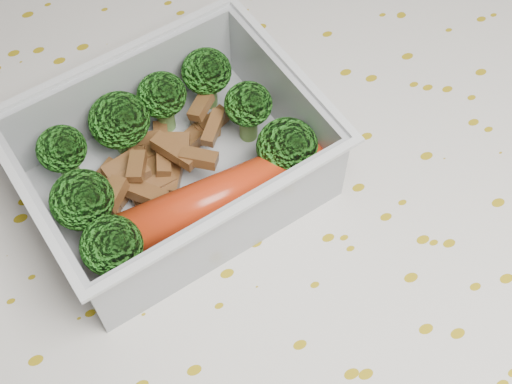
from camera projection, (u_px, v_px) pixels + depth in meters
name	position (u px, v px, depth m)	size (l,w,h in m)	color
dining_table	(251.00, 275.00, 0.57)	(1.40, 0.90, 0.75)	brown
tablecloth	(251.00, 247.00, 0.52)	(1.46, 0.96, 0.19)	silver
lunch_container	(174.00, 166.00, 0.48)	(0.22, 0.18, 0.07)	silver
broccoli_florets	(161.00, 146.00, 0.48)	(0.18, 0.14, 0.05)	#608C3F
meat_pile	(152.00, 164.00, 0.49)	(0.12, 0.08, 0.03)	brown
sausage	(210.00, 202.00, 0.46)	(0.17, 0.04, 0.03)	#B92E10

